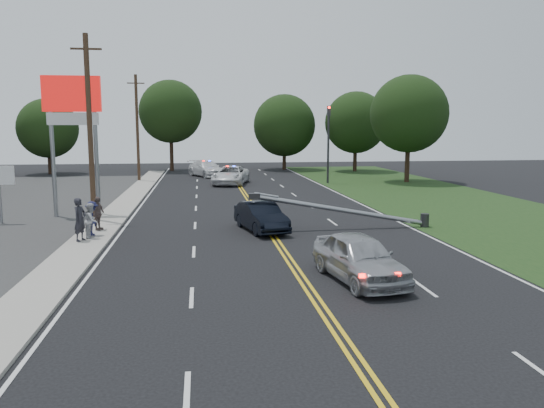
{
  "coord_description": "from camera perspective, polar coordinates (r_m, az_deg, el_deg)",
  "views": [
    {
      "loc": [
        -3.35,
        -17.7,
        5.12
      ],
      "look_at": [
        -0.19,
        5.69,
        1.7
      ],
      "focal_mm": 35.0,
      "sensor_mm": 36.0,
      "label": 1
    }
  ],
  "objects": [
    {
      "name": "ground",
      "position": [
        18.73,
        2.95,
        -7.63
      ],
      "size": [
        120.0,
        120.0,
        0.0
      ],
      "primitive_type": "plane",
      "color": "black",
      "rests_on": "ground"
    },
    {
      "name": "grass_verge",
      "position": [
        32.82,
        23.33,
        -1.4
      ],
      "size": [
        12.0,
        80.0,
        0.01
      ],
      "primitive_type": "cube",
      "color": "#173313",
      "rests_on": "ground"
    },
    {
      "name": "emergency_a",
      "position": [
        48.21,
        -4.46,
        3.11
      ],
      "size": [
        4.05,
        6.39,
        1.64
      ],
      "primitive_type": "imported",
      "rotation": [
        0.0,
        0.0,
        -0.24
      ],
      "color": "silver",
      "rests_on": "ground"
    },
    {
      "name": "tree_6",
      "position": [
        64.06,
        -10.87,
        9.73
      ],
      "size": [
        7.33,
        7.33,
        10.62
      ],
      "color": "black",
      "rests_on": "ground"
    },
    {
      "name": "waiting_sedan",
      "position": [
        18.09,
        9.35,
        -5.7
      ],
      "size": [
        2.61,
        4.91,
        1.59
      ],
      "primitive_type": "imported",
      "rotation": [
        0.0,
        0.0,
        0.16
      ],
      "color": "#A0A2A8",
      "rests_on": "ground"
    },
    {
      "name": "pylon_sign",
      "position": [
        32.51,
        -20.67,
        9.27
      ],
      "size": [
        3.2,
        0.35,
        8.0
      ],
      "color": "gray",
      "rests_on": "ground"
    },
    {
      "name": "crashed_sedan",
      "position": [
        26.35,
        -1.19,
        -1.37
      ],
      "size": [
        2.49,
        4.61,
        1.44
      ],
      "primitive_type": "imported",
      "rotation": [
        0.0,
        0.0,
        0.23
      ],
      "color": "black",
      "rests_on": "ground"
    },
    {
      "name": "bystander_c",
      "position": [
        26.08,
        -18.77,
        -1.47
      ],
      "size": [
        0.93,
        1.18,
        1.6
      ],
      "primitive_type": "imported",
      "rotation": [
        0.0,
        0.0,
        1.95
      ],
      "color": "#191B3F",
      "rests_on": "sidewalk"
    },
    {
      "name": "emergency_b",
      "position": [
        56.14,
        -7.04,
        3.8
      ],
      "size": [
        4.47,
        6.13,
        1.65
      ],
      "primitive_type": "imported",
      "rotation": [
        0.0,
        0.0,
        0.43
      ],
      "color": "silver",
      "rests_on": "ground"
    },
    {
      "name": "bystander_d",
      "position": [
        27.31,
        -18.24,
        -0.97
      ],
      "size": [
        0.77,
        1.04,
        1.64
      ],
      "primitive_type": "imported",
      "rotation": [
        0.0,
        0.0,
        1.14
      ],
      "color": "#63534F",
      "rests_on": "sidewalk"
    },
    {
      "name": "tree_8",
      "position": [
        62.94,
        9.0,
        8.65
      ],
      "size": [
        7.15,
        7.15,
        9.25
      ],
      "color": "black",
      "rests_on": "ground"
    },
    {
      "name": "tree_5",
      "position": [
        63.45,
        -22.97,
        7.5
      ],
      "size": [
        6.46,
        6.46,
        8.24
      ],
      "color": "black",
      "rests_on": "ground"
    },
    {
      "name": "traffic_signal",
      "position": [
        49.11,
        6.08,
        7.14
      ],
      "size": [
        0.28,
        0.41,
        7.05
      ],
      "color": "#2D2D30",
      "rests_on": "ground"
    },
    {
      "name": "tree_9",
      "position": [
        51.44,
        14.52,
        9.37
      ],
      "size": [
        7.18,
        7.18,
        9.96
      ],
      "color": "black",
      "rests_on": "ground"
    },
    {
      "name": "fallen_streetlight",
      "position": [
        27.11,
        8.55,
        -0.76
      ],
      "size": [
        9.36,
        0.44,
        1.91
      ],
      "color": "#2D2D30",
      "rests_on": "ground"
    },
    {
      "name": "centerline_yellow",
      "position": [
        28.37,
        -0.78,
        -2.13
      ],
      "size": [
        0.36,
        80.0,
        0.0
      ],
      "primitive_type": "cube",
      "color": "gold",
      "rests_on": "ground"
    },
    {
      "name": "bystander_b",
      "position": [
        25.47,
        -18.86,
        -1.69
      ],
      "size": [
        0.67,
        0.83,
        1.6
      ],
      "primitive_type": "imported",
      "rotation": [
        0.0,
        0.0,
        1.49
      ],
      "color": "#BAB9BE",
      "rests_on": "sidewalk"
    },
    {
      "name": "sidewalk",
      "position": [
        28.61,
        -17.74,
        -2.34
      ],
      "size": [
        1.8,
        70.0,
        0.12
      ],
      "primitive_type": "cube",
      "color": "gray",
      "rests_on": "ground"
    },
    {
      "name": "bystander_a",
      "position": [
        24.95,
        -19.96,
        -1.57
      ],
      "size": [
        0.7,
        0.82,
        1.92
      ],
      "primitive_type": "imported",
      "rotation": [
        0.0,
        0.0,
        1.17
      ],
      "color": "#232229",
      "rests_on": "sidewalk"
    },
    {
      "name": "utility_pole_far",
      "position": [
        52.03,
        -14.29,
        7.96
      ],
      "size": [
        1.6,
        0.28,
        10.0
      ],
      "color": "#382619",
      "rests_on": "ground"
    },
    {
      "name": "utility_pole_mid",
      "position": [
        30.27,
        -19.01,
        7.73
      ],
      "size": [
        1.6,
        0.28,
        10.0
      ],
      "color": "#382619",
      "rests_on": "ground"
    },
    {
      "name": "tree_7",
      "position": [
        64.89,
        1.34,
        8.44
      ],
      "size": [
        7.49,
        7.49,
        9.09
      ],
      "color": "black",
      "rests_on": "ground"
    }
  ]
}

